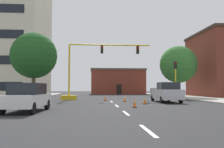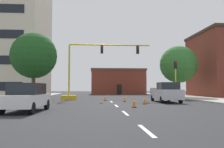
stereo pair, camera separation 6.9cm
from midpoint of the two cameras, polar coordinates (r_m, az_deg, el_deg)
The scene contains 18 objects.
ground_plane at distance 22.08m, azimuth 0.44°, elevation -7.16°, with size 160.00×160.00×0.00m, color #2D2D30.
sidewalk_left at distance 31.82m, azimuth -23.88°, elevation -5.59°, with size 6.00×56.00×0.14m, color #B2ADA3.
sidewalk_right at distance 33.19m, azimuth 21.26°, elevation -5.54°, with size 6.00×56.00×0.14m, color #B2ADA3.
lane_stripe_seg_0 at distance 8.28m, azimuth 8.56°, elevation -13.43°, with size 0.16×2.40×0.01m, color silver.
lane_stripe_seg_1 at distance 13.65m, azimuth 3.38°, elevation -9.48°, with size 0.16×2.40×0.01m, color silver.
lane_stripe_seg_2 at distance 19.10m, azimuth 1.17°, elevation -7.74°, with size 0.16×2.40×0.01m, color silver.
lane_stripe_seg_3 at distance 24.57m, azimuth -0.04°, elevation -6.77°, with size 0.16×2.40×0.01m, color silver.
building_brick_center at distance 55.34m, azimuth 1.32°, elevation -1.90°, with size 12.36×9.28×5.75m.
traffic_signal_gantry at distance 28.68m, azimuth -7.39°, elevation -1.57°, with size 10.83×1.20×6.83m.
traffic_light_pole_right at distance 30.50m, azimuth 15.29°, elevation 0.64°, with size 0.32×0.47×4.80m.
tree_right_mid at distance 35.63m, azimuth 15.94°, elevation 2.25°, with size 5.41×5.41×7.58m.
tree_left_near at distance 25.41m, azimuth -18.41°, elevation 4.26°, with size 4.70×4.70×7.12m.
pickup_truck_silver at distance 24.46m, azimuth 13.02°, elevation -4.42°, with size 2.06×5.42×1.99m.
sedan_white_near_left at distance 15.25m, azimuth -19.92°, elevation -5.31°, with size 2.11×4.60×1.74m.
traffic_cone_roadside_a at distance 17.53m, azimuth 5.52°, elevation -7.01°, with size 0.36×0.36×0.69m.
traffic_cone_roadside_b at distance 21.24m, azimuth 8.02°, elevation -6.39°, with size 0.36×0.36×0.66m.
traffic_cone_roadside_c at distance 24.55m, azimuth 3.13°, elevation -6.00°, with size 0.36×0.36×0.68m.
traffic_cone_roadside_d at distance 26.43m, azimuth -1.60°, elevation -5.82°, with size 0.36×0.36×0.67m.
Camera 2 is at (-1.76, -21.96, 1.46)m, focal length 37.52 mm.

